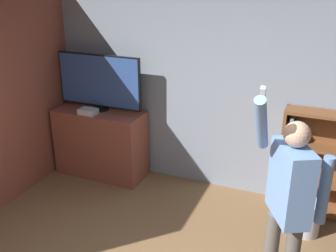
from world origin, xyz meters
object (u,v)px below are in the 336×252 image
Objects in this scene: game_console at (88,111)px; bookshelf at (306,166)px; waste_bin at (307,217)px; television at (99,82)px; person at (289,197)px.

bookshelf is (2.85, 0.32, -0.40)m from game_console.
game_console is 3.05m from waste_bin.
game_console reaches higher than waste_bin.
television is at bearing 72.92° from game_console.
person is (-0.07, -1.55, 0.45)m from bookshelf.
game_console is at bearing -107.08° from television.
television reaches higher than game_console.
game_console is at bearing -142.02° from person.
person reaches higher than television.
television is at bearing -146.26° from person.
person is at bearing -92.51° from bookshelf.
person reaches higher than bookshelf.
person reaches higher than waste_bin.
waste_bin is (0.09, -0.49, -0.40)m from bookshelf.
game_console is 2.89m from bookshelf.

